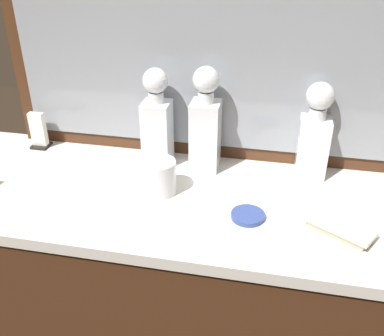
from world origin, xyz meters
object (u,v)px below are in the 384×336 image
Objects in this scene: silver_brush_rear at (340,228)px; napkin_holder at (39,133)px; crystal_decanter_center at (157,127)px; porcelain_dish at (248,216)px; crystal_tumbler_left at (159,179)px; crystal_decanter_far_left at (205,129)px; crystal_decanter_front at (314,139)px.

silver_brush_rear is 1.45× the size of napkin_holder.
crystal_decanter_center reaches higher than porcelain_dish.
crystal_tumbler_left is at bearing -22.48° from napkin_holder.
crystal_decanter_center is 0.17m from crystal_tumbler_left.
crystal_decanter_far_left is 2.63× the size of napkin_holder.
porcelain_dish is at bearing -56.91° from crystal_decanter_far_left.
crystal_tumbler_left is at bearing 169.53° from silver_brush_rear.
crystal_decanter_center reaches higher than crystal_decanter_front.
crystal_decanter_center is at bearing 106.37° from crystal_tumbler_left.
napkin_holder is (-0.86, 0.26, 0.03)m from silver_brush_rear.
crystal_decanter_center is 2.50× the size of napkin_holder.
crystal_tumbler_left is (-0.38, -0.17, -0.06)m from crystal_decanter_front.
crystal_decanter_center is 0.14m from crystal_decanter_far_left.
porcelain_dish is (-0.20, 0.02, -0.01)m from silver_brush_rear.
crystal_decanter_front reaches higher than crystal_tumbler_left.
crystal_decanter_center is at bearing -3.24° from napkin_holder.
crystal_decanter_center is 1.06× the size of crystal_decanter_front.
silver_brush_rear is (0.35, -0.23, -0.10)m from crystal_decanter_far_left.
porcelain_dish is at bearing -121.12° from crystal_decanter_front.
silver_brush_rear is 0.90m from napkin_holder.
crystal_tumbler_left reaches higher than porcelain_dish.
napkin_holder is (-0.80, 0.00, -0.06)m from crystal_decanter_front.
porcelain_dish is at bearing -38.40° from crystal_decanter_center.
crystal_decanter_front is 0.28m from silver_brush_rear.
crystal_decanter_far_left is at bearing 146.14° from silver_brush_rear.
crystal_decanter_far_left reaches higher than crystal_tumbler_left.
porcelain_dish is (0.28, -0.22, -0.10)m from crystal_decanter_center.
crystal_decanter_center is 3.09× the size of crystal_tumbler_left.
napkin_holder is (-0.51, 0.02, -0.07)m from crystal_decanter_far_left.
crystal_tumbler_left is (-0.09, -0.15, -0.08)m from crystal_decanter_far_left.
crystal_decanter_center is at bearing 154.02° from silver_brush_rear.
crystal_decanter_far_left is at bearing 123.09° from porcelain_dish.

